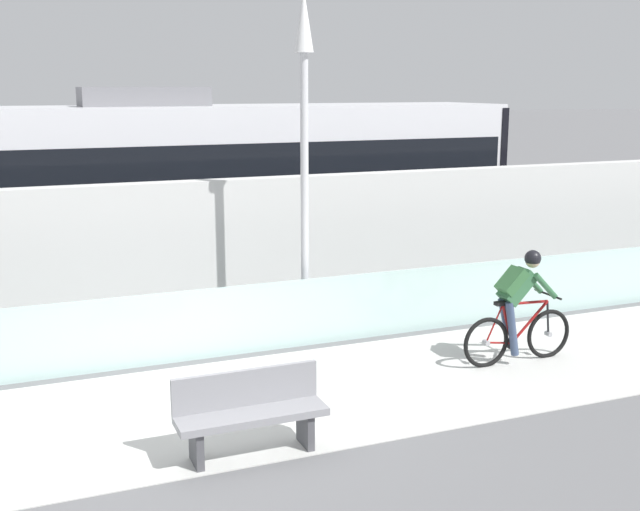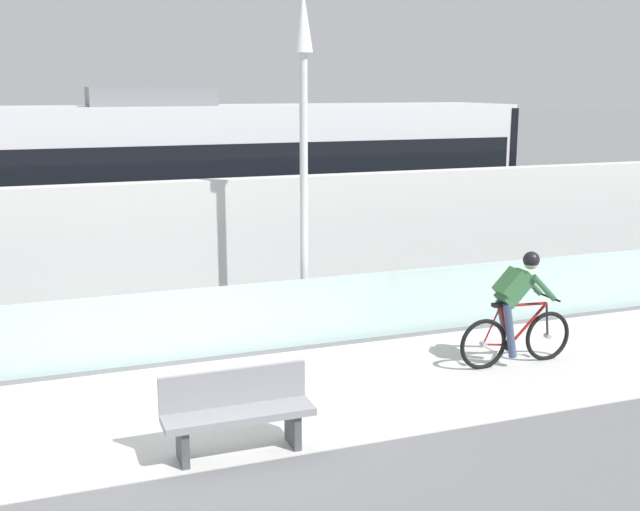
# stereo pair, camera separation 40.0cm
# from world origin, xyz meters

# --- Properties ---
(ground_plane) EXTENTS (200.00, 200.00, 0.00)m
(ground_plane) POSITION_xyz_m (0.00, 0.00, 0.00)
(ground_plane) COLOR slate
(bike_path_deck) EXTENTS (32.00, 3.20, 0.01)m
(bike_path_deck) POSITION_xyz_m (0.00, 0.00, 0.01)
(bike_path_deck) COLOR silver
(bike_path_deck) RESTS_ON ground
(glass_parapet) EXTENTS (32.00, 0.05, 1.02)m
(glass_parapet) POSITION_xyz_m (0.00, 1.85, 0.51)
(glass_parapet) COLOR silver
(glass_parapet) RESTS_ON ground
(concrete_barrier_wall) EXTENTS (32.00, 0.36, 2.35)m
(concrete_barrier_wall) POSITION_xyz_m (0.00, 3.65, 1.17)
(concrete_barrier_wall) COLOR silver
(concrete_barrier_wall) RESTS_ON ground
(tram_rail_near) EXTENTS (32.00, 0.08, 0.01)m
(tram_rail_near) POSITION_xyz_m (0.00, 6.13, 0.00)
(tram_rail_near) COLOR #595654
(tram_rail_near) RESTS_ON ground
(tram_rail_far) EXTENTS (32.00, 0.08, 0.01)m
(tram_rail_far) POSITION_xyz_m (0.00, 7.57, 0.00)
(tram_rail_far) COLOR #595654
(tram_rail_far) RESTS_ON ground
(tram) EXTENTS (11.06, 2.54, 3.81)m
(tram) POSITION_xyz_m (2.73, 6.85, 1.89)
(tram) COLOR silver
(tram) RESTS_ON ground
(cyclist_on_bike) EXTENTS (1.77, 0.58, 1.61)m
(cyclist_on_bike) POSITION_xyz_m (4.61, -0.00, 0.80)
(cyclist_on_bike) COLOR black
(cyclist_on_bike) RESTS_ON ground
(lamp_post_antenna) EXTENTS (0.28, 0.28, 5.20)m
(lamp_post_antenna) POSITION_xyz_m (2.25, 2.15, 3.29)
(lamp_post_antenna) COLOR gray
(lamp_post_antenna) RESTS_ON ground
(bench) EXTENTS (1.60, 0.45, 0.89)m
(bench) POSITION_xyz_m (0.29, -1.29, 0.48)
(bench) COLOR gray
(bench) RESTS_ON ground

